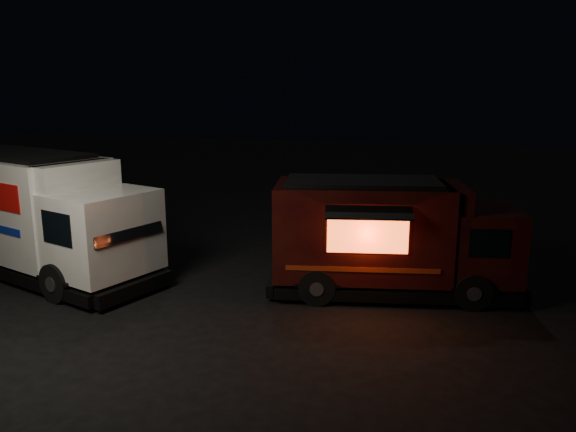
# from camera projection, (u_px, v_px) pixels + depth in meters

# --- Properties ---
(ground) EXTENTS (80.00, 80.00, 0.00)m
(ground) POSITION_uv_depth(u_px,v_px,m) (220.00, 303.00, 12.51)
(ground) COLOR black
(ground) RESTS_ON ground
(white_truck) EXTENTS (7.23, 4.33, 3.10)m
(white_truck) POSITION_uv_depth(u_px,v_px,m) (43.00, 215.00, 14.16)
(white_truck) COLOR white
(white_truck) RESTS_ON ground
(red_truck) EXTENTS (6.04, 3.19, 2.67)m
(red_truck) POSITION_uv_depth(u_px,v_px,m) (394.00, 237.00, 12.90)
(red_truck) COLOR #340F09
(red_truck) RESTS_ON ground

